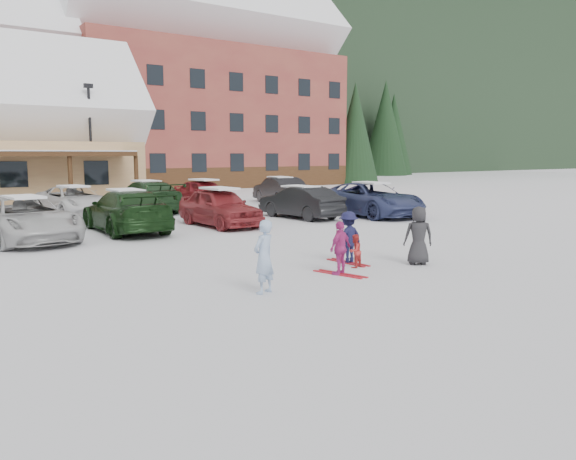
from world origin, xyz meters
TOP-DOWN VIEW (x-y plane):
  - ground at (0.00, 0.00)m, footprint 160.00×160.00m
  - alpine_hotel at (14.27, 38.00)m, footprint 31.48×14.01m
  - lamp_post at (1.97, 23.74)m, footprint 0.50×0.25m
  - conifer_1 at (30.00, 32.00)m, footprint 4.84×4.84m
  - conifer_3 at (6.00, 44.00)m, footprint 3.96×3.96m
  - conifer_4 at (34.00, 46.00)m, footprint 5.06×5.06m
  - adult_skier at (-1.50, -0.72)m, footprint 0.66×0.55m
  - toddler_red at (1.82, 0.21)m, footprint 0.48×0.42m
  - child_navy at (2.09, 0.78)m, footprint 0.92×0.56m
  - skis_child_navy at (2.09, 0.78)m, footprint 0.28×1.41m
  - child_magenta at (0.98, -0.22)m, footprint 0.81×0.50m
  - skis_child_magenta at (0.98, -0.22)m, footprint 0.55×1.40m
  - bystander_dark at (3.47, -0.42)m, footprint 0.89×0.82m
  - parked_car_2 at (-4.23, 9.71)m, footprint 3.10×5.63m
  - parked_car_3 at (-0.70, 10.04)m, footprint 2.35×5.47m
  - parked_car_4 at (2.96, 9.61)m, footprint 1.95×4.55m
  - parked_car_5 at (7.30, 10.05)m, footprint 1.89×4.49m
  - parked_car_6 at (10.53, 8.90)m, footprint 2.92×5.78m
  - parked_car_10 at (-0.81, 17.03)m, footprint 2.98×5.29m
  - parked_car_11 at (2.57, 16.61)m, footprint 2.20×5.40m
  - parked_car_12 at (6.27, 17.68)m, footprint 2.25×4.57m
  - parked_car_13 at (10.93, 17.08)m, footprint 2.39×4.90m

SIDE VIEW (x-z plane):
  - ground at x=0.00m, z-range 0.00..0.00m
  - skis_child_navy at x=2.09m, z-range 0.00..0.03m
  - skis_child_magenta at x=0.98m, z-range 0.00..0.03m
  - toddler_red at x=1.82m, z-range 0.00..0.86m
  - child_magenta at x=0.98m, z-range 0.00..1.29m
  - child_navy at x=2.09m, z-range 0.00..1.38m
  - parked_car_10 at x=-0.81m, z-range 0.00..1.40m
  - parked_car_5 at x=7.30m, z-range 0.00..1.44m
  - parked_car_2 at x=-4.23m, z-range 0.00..1.49m
  - parked_car_12 at x=6.27m, z-range 0.00..1.50m
  - parked_car_4 at x=2.96m, z-range 0.00..1.53m
  - bystander_dark at x=3.47m, z-range 0.00..1.53m
  - adult_skier at x=-1.50m, z-range 0.00..1.54m
  - parked_car_13 at x=10.93m, z-range 0.00..1.55m
  - parked_car_11 at x=2.57m, z-range 0.00..1.57m
  - parked_car_6 at x=10.53m, z-range 0.00..1.57m
  - parked_car_3 at x=-0.70m, z-range 0.00..1.57m
  - lamp_post at x=1.97m, z-range 0.41..7.36m
  - conifer_3 at x=6.00m, z-range 0.53..9.71m
  - conifer_1 at x=30.00m, z-range 0.65..11.87m
  - conifer_4 at x=34.00m, z-range 0.68..12.41m
  - alpine_hotel at x=14.27m, z-range -2.11..19.37m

